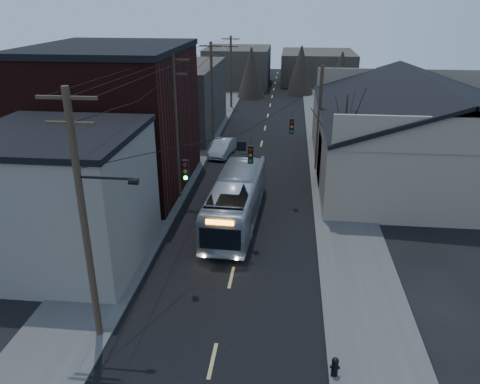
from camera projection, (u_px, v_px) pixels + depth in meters
The scene contains 14 objects.
road_surface at pixel (260, 150), 44.16m from camera, with size 9.00×110.00×0.02m, color black.
sidewalk_left at pixel (192, 147), 44.78m from camera, with size 4.00×110.00×0.12m, color #474744.
sidewalk_right at pixel (330, 151), 43.50m from camera, with size 4.00×110.00×0.12m, color #474744.
building_clapboard at pixel (63, 200), 24.42m from camera, with size 8.00×8.00×7.00m, color gray.
building_brick at pixel (115, 121), 34.05m from camera, with size 10.00×12.00×10.00m, color black.
building_left_far at pixel (175, 98), 49.27m from camera, with size 9.00×14.00×7.00m, color #322D28.
warehouse at pixel (419, 141), 37.26m from camera, with size 16.16×20.60×7.73m.
building_far_left at pixel (238, 67), 75.75m from camera, with size 10.00×12.00×6.00m, color #322D28.
building_far_right at pixel (317, 67), 79.25m from camera, with size 12.00×14.00×5.00m, color #322D28.
bare_tree at pixel (343, 146), 32.96m from camera, with size 0.40×0.40×7.20m, color black.
utility_lines at pixel (217, 111), 37.19m from camera, with size 11.24×45.28×10.50m.
bus at pixel (236, 199), 29.44m from camera, with size 2.57×10.99×3.06m, color #9EA4AA.
parked_car at pixel (222, 148), 42.39m from camera, with size 1.53×4.40×1.45m, color #9DA0A4.
fire_hydrant at pixel (335, 366), 17.45m from camera, with size 0.38×0.27×0.80m.
Camera 1 is at (2.63, -12.28, 13.24)m, focal length 35.00 mm.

